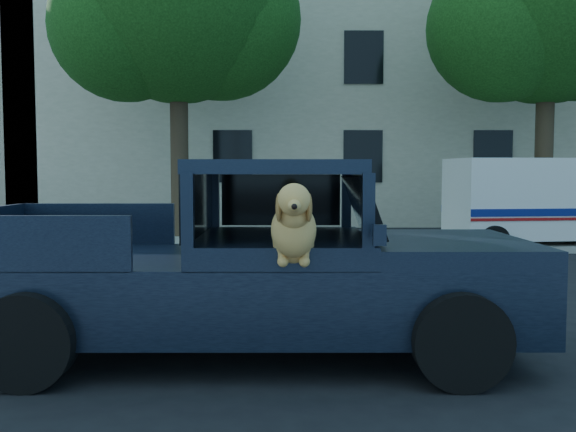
% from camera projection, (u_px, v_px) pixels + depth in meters
% --- Properties ---
extents(ground, '(120.00, 120.00, 0.00)m').
position_uv_depth(ground, '(427.00, 347.00, 6.37)').
color(ground, black).
rests_on(ground, ground).
extents(far_sidewalk, '(60.00, 4.00, 0.15)m').
position_uv_depth(far_sidewalk, '(343.00, 240.00, 15.54)').
color(far_sidewalk, gray).
rests_on(far_sidewalk, ground).
extents(lane_stripes, '(21.60, 0.14, 0.01)m').
position_uv_depth(lane_stripes, '(508.00, 285.00, 9.77)').
color(lane_stripes, silver).
rests_on(lane_stripes, ground).
extents(street_tree_left, '(6.00, 5.20, 8.60)m').
position_uv_depth(street_tree_left, '(179.00, 7.00, 15.54)').
color(street_tree_left, '#332619').
rests_on(street_tree_left, ground).
extents(street_tree_mid, '(6.00, 5.20, 8.60)m').
position_uv_depth(street_tree_mid, '(549.00, 8.00, 15.60)').
color(street_tree_mid, '#332619').
rests_on(street_tree_mid, ground).
extents(building_main, '(26.00, 6.00, 9.00)m').
position_uv_depth(building_main, '(410.00, 93.00, 22.53)').
color(building_main, beige).
rests_on(building_main, ground).
extents(pickup_truck, '(5.15, 2.63, 1.84)m').
position_uv_depth(pickup_truck, '(242.00, 290.00, 6.05)').
color(pickup_truck, black).
rests_on(pickup_truck, ground).
extents(mail_truck, '(3.87, 2.25, 2.02)m').
position_uv_depth(mail_truck, '(531.00, 210.00, 14.28)').
color(mail_truck, silver).
rests_on(mail_truck, ground).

